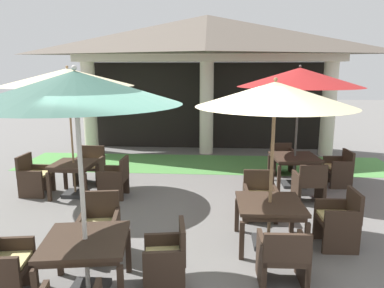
# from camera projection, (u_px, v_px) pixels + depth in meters

# --- Properties ---
(ground_plane) EXTENTS (60.00, 60.00, 0.00)m
(ground_plane) POSITION_uv_depth(u_px,v_px,m) (190.00, 283.00, 4.71)
(ground_plane) COLOR slate
(background_pavilion) EXTENTS (9.00, 2.76, 4.40)m
(background_pavilion) POSITION_uv_depth(u_px,v_px,m) (207.00, 48.00, 11.43)
(background_pavilion) COLOR beige
(background_pavilion) RESTS_ON ground
(lawn_strip) EXTENTS (10.80, 2.20, 0.01)m
(lawn_strip) POSITION_uv_depth(u_px,v_px,m) (205.00, 164.00, 10.63)
(lawn_strip) COLOR #519347
(lawn_strip) RESTS_ON ground
(patio_table_near_foreground) EXTENTS (1.03, 1.03, 0.72)m
(patio_table_near_foreground) POSITION_uv_depth(u_px,v_px,m) (270.00, 208.00, 5.61)
(patio_table_near_foreground) COLOR #38281E
(patio_table_near_foreground) RESTS_ON ground
(patio_umbrella_near_foreground) EXTENTS (2.35, 2.35, 2.63)m
(patio_umbrella_near_foreground) POSITION_uv_depth(u_px,v_px,m) (275.00, 96.00, 5.25)
(patio_umbrella_near_foreground) COLOR #2D2D2D
(patio_umbrella_near_foreground) RESTS_ON ground
(patio_chair_near_foreground_north) EXTENTS (0.61, 0.57, 0.87)m
(patio_chair_near_foreground_north) POSITION_uv_depth(u_px,v_px,m) (260.00, 197.00, 6.71)
(patio_chair_near_foreground_north) COLOR #38281E
(patio_chair_near_foreground_north) RESTS_ON ground
(patio_chair_near_foreground_east) EXTENTS (0.56, 0.58, 0.92)m
(patio_chair_near_foreground_east) POSITION_uv_depth(u_px,v_px,m) (339.00, 221.00, 5.60)
(patio_chair_near_foreground_east) COLOR #38281E
(patio_chair_near_foreground_east) RESTS_ON ground
(patio_chair_near_foreground_south) EXTENTS (0.61, 0.57, 0.81)m
(patio_chair_near_foreground_south) POSITION_uv_depth(u_px,v_px,m) (283.00, 256.00, 4.60)
(patio_chair_near_foreground_south) COLOR #38281E
(patio_chair_near_foreground_south) RESTS_ON ground
(patio_table_mid_left) EXTENTS (1.12, 1.12, 0.73)m
(patio_table_mid_left) POSITION_uv_depth(u_px,v_px,m) (295.00, 160.00, 8.51)
(patio_table_mid_left) COLOR #38281E
(patio_table_mid_left) RESTS_ON ground
(patio_umbrella_mid_left) EXTENTS (2.83, 2.83, 2.84)m
(patio_umbrella_mid_left) POSITION_uv_depth(u_px,v_px,m) (300.00, 78.00, 8.12)
(patio_umbrella_mid_left) COLOR #2D2D2D
(patio_umbrella_mid_left) RESTS_ON ground
(patio_chair_mid_left_north) EXTENTS (0.64, 0.57, 0.79)m
(patio_chair_mid_left_north) POSITION_uv_depth(u_px,v_px,m) (282.00, 159.00, 9.62)
(patio_chair_mid_left_north) COLOR #38281E
(patio_chair_mid_left_north) RESTS_ON ground
(patio_chair_mid_left_east) EXTENTS (0.56, 0.63, 0.86)m
(patio_chair_mid_left_east) POSITION_uv_depth(u_px,v_px,m) (339.00, 169.00, 8.58)
(patio_chair_mid_left_east) COLOR #38281E
(patio_chair_mid_left_east) RESTS_ON ground
(patio_chair_mid_left_south) EXTENTS (0.63, 0.57, 0.86)m
(patio_chair_mid_left_south) POSITION_uv_depth(u_px,v_px,m) (309.00, 184.00, 7.50)
(patio_chair_mid_left_south) COLOR #38281E
(patio_chair_mid_left_south) RESTS_ON ground
(patio_table_mid_right) EXTENTS (0.88, 0.88, 0.75)m
(patio_table_mid_right) POSITION_uv_depth(u_px,v_px,m) (74.00, 167.00, 7.85)
(patio_table_mid_right) COLOR #38281E
(patio_table_mid_right) RESTS_ON ground
(patio_umbrella_mid_right) EXTENTS (2.74, 2.74, 2.82)m
(patio_umbrella_mid_right) POSITION_uv_depth(u_px,v_px,m) (68.00, 78.00, 7.46)
(patio_umbrella_mid_right) COLOR #2D2D2D
(patio_umbrella_mid_right) RESTS_ON ground
(patio_chair_mid_right_north) EXTENTS (0.64, 0.60, 0.89)m
(patio_chair_mid_right_north) POSITION_uv_depth(u_px,v_px,m) (90.00, 166.00, 8.79)
(patio_chair_mid_right_north) COLOR #38281E
(patio_chair_mid_right_north) RESTS_ON ground
(patio_chair_mid_right_west) EXTENTS (0.59, 0.62, 0.90)m
(patio_chair_mid_right_west) POSITION_uv_depth(u_px,v_px,m) (35.00, 177.00, 7.98)
(patio_chair_mid_right_west) COLOR #38281E
(patio_chair_mid_right_west) RESTS_ON ground
(patio_chair_mid_right_east) EXTENTS (0.57, 0.57, 0.89)m
(patio_chair_mid_right_east) POSITION_uv_depth(u_px,v_px,m) (115.00, 179.00, 7.81)
(patio_chair_mid_right_east) COLOR #38281E
(patio_chair_mid_right_east) RESTS_ON ground
(patio_table_far_back) EXTENTS (1.13, 1.13, 0.74)m
(patio_table_far_back) POSITION_uv_depth(u_px,v_px,m) (86.00, 246.00, 4.35)
(patio_table_far_back) COLOR #38281E
(patio_table_far_back) RESTS_ON ground
(patio_umbrella_far_back) EXTENTS (2.38, 2.38, 2.79)m
(patio_umbrella_far_back) POSITION_uv_depth(u_px,v_px,m) (75.00, 90.00, 3.97)
(patio_umbrella_far_back) COLOR #2D2D2D
(patio_umbrella_far_back) RESTS_ON ground
(patio_chair_far_back_north) EXTENTS (0.63, 0.63, 0.93)m
(patio_chair_far_back_north) POSITION_uv_depth(u_px,v_px,m) (100.00, 228.00, 5.36)
(patio_chair_far_back_north) COLOR #38281E
(patio_chair_far_back_north) RESTS_ON ground
(patio_chair_far_back_west) EXTENTS (0.59, 0.64, 0.82)m
(patio_chair_far_back_west) POSITION_uv_depth(u_px,v_px,m) (4.00, 267.00, 4.32)
(patio_chair_far_back_west) COLOR #38281E
(patio_chair_far_back_west) RESTS_ON ground
(patio_chair_far_back_east) EXTENTS (0.59, 0.61, 0.89)m
(patio_chair_far_back_east) POSITION_uv_depth(u_px,v_px,m) (167.00, 260.00, 4.48)
(patio_chair_far_back_east) COLOR #38281E
(patio_chair_far_back_east) RESTS_ON ground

